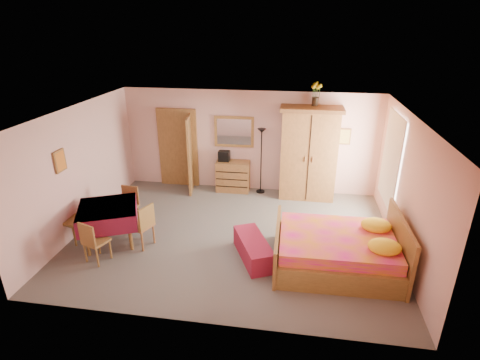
% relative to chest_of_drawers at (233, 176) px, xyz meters
% --- Properties ---
extents(floor, '(6.50, 6.50, 0.00)m').
position_rel_chest_of_drawers_xyz_m(floor, '(0.39, -2.27, -0.41)').
color(floor, slate).
rests_on(floor, ground).
extents(ceiling, '(6.50, 6.50, 0.00)m').
position_rel_chest_of_drawers_xyz_m(ceiling, '(0.39, -2.27, 2.19)').
color(ceiling, brown).
rests_on(ceiling, wall_back).
extents(wall_back, '(6.50, 0.10, 2.60)m').
position_rel_chest_of_drawers_xyz_m(wall_back, '(0.39, 0.23, 0.89)').
color(wall_back, beige).
rests_on(wall_back, floor).
extents(wall_front, '(6.50, 0.10, 2.60)m').
position_rel_chest_of_drawers_xyz_m(wall_front, '(0.39, -4.77, 0.89)').
color(wall_front, beige).
rests_on(wall_front, floor).
extents(wall_left, '(0.10, 5.00, 2.60)m').
position_rel_chest_of_drawers_xyz_m(wall_left, '(-2.86, -2.27, 0.89)').
color(wall_left, beige).
rests_on(wall_left, floor).
extents(wall_right, '(0.10, 5.00, 2.60)m').
position_rel_chest_of_drawers_xyz_m(wall_right, '(3.64, -2.27, 0.89)').
color(wall_right, beige).
rests_on(wall_right, floor).
extents(doorway, '(1.06, 0.12, 2.15)m').
position_rel_chest_of_drawers_xyz_m(doorway, '(-1.51, 0.20, 0.62)').
color(doorway, '#9E6B35').
rests_on(doorway, floor).
extents(window, '(0.08, 1.40, 1.95)m').
position_rel_chest_of_drawers_xyz_m(window, '(3.60, -1.07, 1.04)').
color(window, white).
rests_on(window, wall_right).
extents(picture_left, '(0.04, 0.32, 0.42)m').
position_rel_chest_of_drawers_xyz_m(picture_left, '(-2.83, -2.87, 1.29)').
color(picture_left, orange).
rests_on(picture_left, wall_left).
extents(picture_back, '(0.30, 0.04, 0.40)m').
position_rel_chest_of_drawers_xyz_m(picture_back, '(2.74, 0.20, 1.14)').
color(picture_back, '#D8BF59').
rests_on(picture_back, wall_back).
extents(chest_of_drawers, '(0.86, 0.44, 0.81)m').
position_rel_chest_of_drawers_xyz_m(chest_of_drawers, '(0.00, 0.00, 0.00)').
color(chest_of_drawers, '#905E30').
rests_on(chest_of_drawers, floor).
extents(wall_mirror, '(1.02, 0.08, 0.80)m').
position_rel_chest_of_drawers_xyz_m(wall_mirror, '(0.00, 0.21, 1.14)').
color(wall_mirror, silver).
rests_on(wall_mirror, wall_back).
extents(stereo, '(0.29, 0.22, 0.27)m').
position_rel_chest_of_drawers_xyz_m(stereo, '(-0.23, 0.03, 0.54)').
color(stereo, black).
rests_on(stereo, chest_of_drawers).
extents(floor_lamp, '(0.28, 0.28, 1.71)m').
position_rel_chest_of_drawers_xyz_m(floor_lamp, '(0.73, 0.02, 0.45)').
color(floor_lamp, black).
rests_on(floor_lamp, floor).
extents(wardrobe, '(1.47, 0.76, 2.31)m').
position_rel_chest_of_drawers_xyz_m(wardrobe, '(1.90, -0.06, 0.75)').
color(wardrobe, '#AA6F39').
rests_on(wardrobe, floor).
extents(sunflower_vase, '(0.23, 0.23, 0.56)m').
position_rel_chest_of_drawers_xyz_m(sunflower_vase, '(1.97, 0.06, 2.18)').
color(sunflower_vase, gold).
rests_on(sunflower_vase, wardrobe).
extents(bed, '(2.25, 1.79, 1.03)m').
position_rel_chest_of_drawers_xyz_m(bed, '(2.41, -3.00, 0.11)').
color(bed, '#E71685').
rests_on(bed, floor).
extents(bench, '(0.91, 1.28, 0.40)m').
position_rel_chest_of_drawers_xyz_m(bench, '(0.91, -3.00, -0.20)').
color(bench, maroon).
rests_on(bench, floor).
extents(dining_table, '(1.44, 1.44, 0.80)m').
position_rel_chest_of_drawers_xyz_m(dining_table, '(-2.00, -2.88, -0.01)').
color(dining_table, maroon).
rests_on(dining_table, floor).
extents(chair_south, '(0.49, 0.49, 0.84)m').
position_rel_chest_of_drawers_xyz_m(chair_south, '(-1.94, -3.51, 0.02)').
color(chair_south, olive).
rests_on(chair_south, floor).
extents(chair_north, '(0.43, 0.43, 0.86)m').
position_rel_chest_of_drawers_xyz_m(chair_north, '(-1.95, -2.16, 0.03)').
color(chair_north, olive).
rests_on(chair_north, floor).
extents(chair_west, '(0.51, 0.51, 0.93)m').
position_rel_chest_of_drawers_xyz_m(chair_west, '(-2.77, -2.92, 0.06)').
color(chair_west, olive).
rests_on(chair_west, floor).
extents(chair_east, '(0.52, 0.52, 0.90)m').
position_rel_chest_of_drawers_xyz_m(chair_east, '(-1.34, -2.88, 0.04)').
color(chair_east, '#AB6A3A').
rests_on(chair_east, floor).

